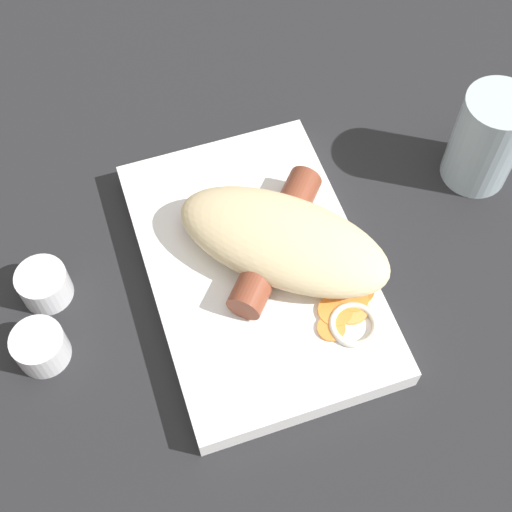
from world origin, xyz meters
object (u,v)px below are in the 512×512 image
condiment_cup_far (41,348)px  drink_glass (486,139)px  condiment_cup_near (45,286)px  food_tray (256,269)px  bread_roll (282,237)px  sausage (276,240)px

condiment_cup_far → drink_glass: size_ratio=0.45×
condiment_cup_near → condiment_cup_far: size_ratio=1.00×
food_tray → condiment_cup_far: size_ratio=6.28×
condiment_cup_far → bread_roll: bearing=95.1°
food_tray → bread_roll: size_ratio=1.41×
food_tray → sausage: sausage is taller
food_tray → sausage: (-0.01, 0.02, 0.03)m
sausage → drink_glass: (-0.03, 0.21, 0.01)m
sausage → drink_glass: size_ratio=1.40×
bread_roll → condiment_cup_far: size_ratio=4.46×
condiment_cup_near → sausage: bearing=80.3°
bread_roll → condiment_cup_near: (-0.04, -0.20, -0.03)m
condiment_cup_near → drink_glass: drink_glass is taller
sausage → condiment_cup_near: sausage is taller
food_tray → drink_glass: bearing=100.0°
sausage → drink_glass: 0.21m
food_tray → bread_roll: 0.04m
condiment_cup_near → drink_glass: bearing=90.1°
condiment_cup_far → drink_glass: 0.42m
condiment_cup_far → drink_glass: drink_glass is taller
food_tray → bread_roll: bread_roll is taller
bread_roll → condiment_cup_near: 0.20m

